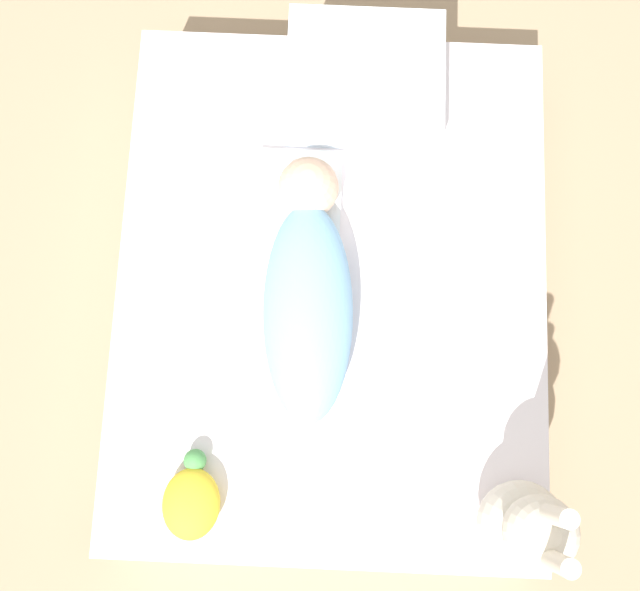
# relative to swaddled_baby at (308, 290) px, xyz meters

# --- Properties ---
(ground_plane) EXTENTS (12.00, 12.00, 0.00)m
(ground_plane) POSITION_rel_swaddled_baby_xyz_m (0.03, -0.05, -0.29)
(ground_plane) COLOR #9E8466
(bed_mattress) EXTENTS (1.15, 0.91, 0.22)m
(bed_mattress) POSITION_rel_swaddled_baby_xyz_m (0.03, -0.05, -0.18)
(bed_mattress) COLOR white
(bed_mattress) RESTS_ON ground_plane
(burp_cloth) EXTENTS (0.25, 0.18, 0.02)m
(burp_cloth) POSITION_rel_swaddled_baby_xyz_m (0.20, 0.03, -0.06)
(burp_cloth) COLOR white
(burp_cloth) RESTS_ON bed_mattress
(swaddled_baby) EXTENTS (0.56, 0.20, 0.13)m
(swaddled_baby) POSITION_rel_swaddled_baby_xyz_m (0.00, 0.00, 0.00)
(swaddled_baby) COLOR #7FB7E5
(swaddled_baby) RESTS_ON bed_mattress
(pillow) EXTENTS (0.29, 0.34, 0.10)m
(pillow) POSITION_rel_swaddled_baby_xyz_m (0.48, -0.10, -0.02)
(pillow) COLOR white
(pillow) RESTS_ON bed_mattress
(bunny_plush) EXTENTS (0.17, 0.17, 0.37)m
(bunny_plush) POSITION_rel_swaddled_baby_xyz_m (-0.44, -0.42, 0.07)
(bunny_plush) COLOR beige
(bunny_plush) RESTS_ON bed_mattress
(turtle_plush) EXTENTS (0.17, 0.11, 0.07)m
(turtle_plush) POSITION_rel_swaddled_baby_xyz_m (-0.42, 0.21, -0.03)
(turtle_plush) COLOR yellow
(turtle_plush) RESTS_ON bed_mattress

